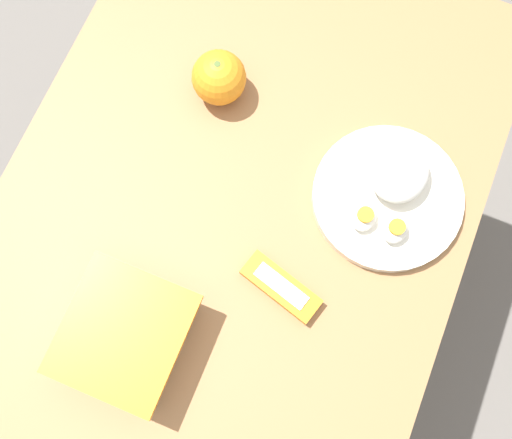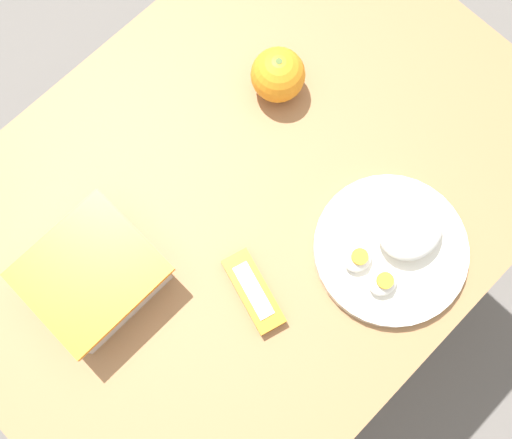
{
  "view_description": "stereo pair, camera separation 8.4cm",
  "coord_description": "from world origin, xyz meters",
  "px_view_note": "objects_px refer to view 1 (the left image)",
  "views": [
    {
      "loc": [
        -0.22,
        -0.12,
        1.57
      ],
      "look_at": [
        -0.03,
        -0.04,
        0.75
      ],
      "focal_mm": 42.0,
      "sensor_mm": 36.0,
      "label": 1
    },
    {
      "loc": [
        -0.18,
        -0.19,
        1.57
      ],
      "look_at": [
        -0.03,
        -0.04,
        0.75
      ],
      "focal_mm": 42.0,
      "sensor_mm": 36.0,
      "label": 2
    }
  ],
  "objects_px": {
    "food_container": "(128,335)",
    "orange_fruit": "(219,78)",
    "candy_bar": "(281,287)",
    "rice_plate": "(390,192)"
  },
  "relations": [
    {
      "from": "food_container",
      "to": "rice_plate",
      "type": "height_order",
      "value": "food_container"
    },
    {
      "from": "food_container",
      "to": "candy_bar",
      "type": "distance_m",
      "value": 0.22
    },
    {
      "from": "food_container",
      "to": "orange_fruit",
      "type": "height_order",
      "value": "orange_fruit"
    },
    {
      "from": "food_container",
      "to": "candy_bar",
      "type": "xyz_separation_m",
      "value": [
        0.14,
        -0.17,
        -0.02
      ]
    },
    {
      "from": "food_container",
      "to": "orange_fruit",
      "type": "relative_size",
      "value": 2.05
    },
    {
      "from": "food_container",
      "to": "orange_fruit",
      "type": "distance_m",
      "value": 0.39
    },
    {
      "from": "orange_fruit",
      "to": "candy_bar",
      "type": "height_order",
      "value": "orange_fruit"
    },
    {
      "from": "food_container",
      "to": "orange_fruit",
      "type": "bearing_deg",
      "value": 5.04
    },
    {
      "from": "orange_fruit",
      "to": "food_container",
      "type": "bearing_deg",
      "value": -174.96
    },
    {
      "from": "food_container",
      "to": "candy_bar",
      "type": "bearing_deg",
      "value": -49.43
    }
  ]
}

